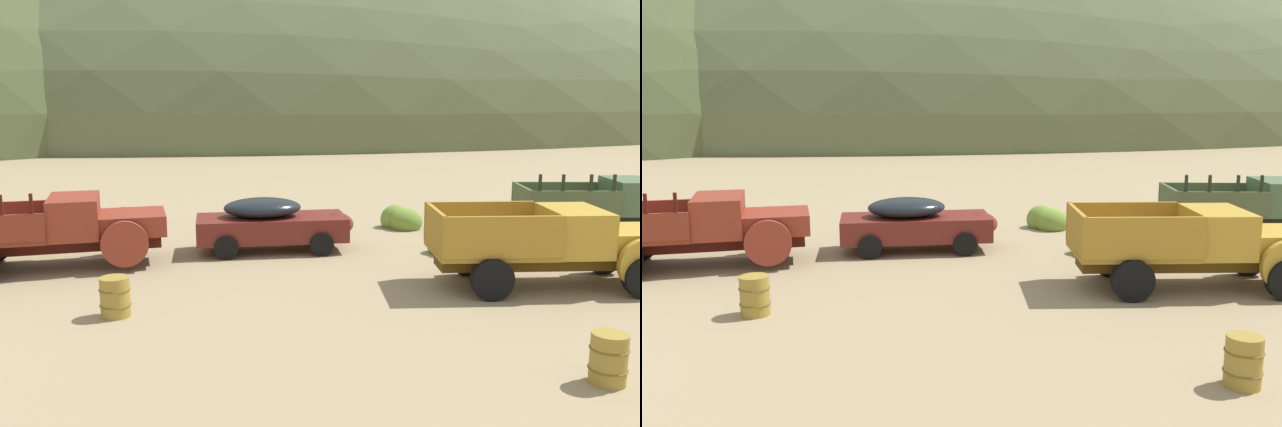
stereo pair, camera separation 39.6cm
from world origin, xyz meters
The scene contains 9 objects.
hill_center centered at (18.06, 64.06, 0.00)m, with size 113.72×55.47×42.10m, color #56603D.
truck_rust_red centered at (4.35, 7.57, 1.01)m, with size 5.84×2.84×2.16m.
car_oxblood centered at (9.96, 8.32, 0.81)m, with size 4.64×2.12×1.57m.
truck_mustard centered at (16.29, 3.33, 1.01)m, with size 5.94×2.98×1.91m.
truck_weathered_green centered at (20.99, 7.82, 1.00)m, with size 6.04×3.22×2.16m.
oil_drum_by_truck centered at (13.98, -1.88, 0.42)m, with size 0.63×0.63×0.85m.
oil_drum_foreground centered at (5.89, 3.10, 0.42)m, with size 0.65×0.65×0.84m.
bush_back_edge centered at (14.74, 6.89, 0.23)m, with size 1.12×1.14×0.87m.
bush_between_trucks centered at (14.56, 10.71, 0.26)m, with size 1.33×1.35×0.99m.
Camera 2 is at (7.79, -11.23, 4.71)m, focal length 38.44 mm.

